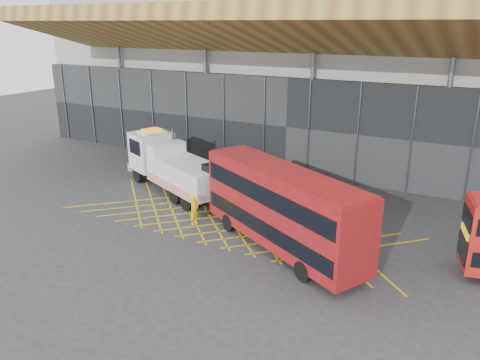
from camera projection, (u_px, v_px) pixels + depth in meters
The scene contains 6 objects.
ground_plane at pixel (191, 213), 31.62m from camera, with size 120.00×120.00×0.00m, color #2D2D30.
road_markings at pixel (232, 222), 30.16m from camera, with size 23.16×7.16×0.01m.
construction_building at pixel (318, 60), 43.15m from camera, with size 55.00×23.97×18.00m.
recovery_truck at pixel (173, 166), 35.11m from camera, with size 12.06×7.03×4.35m.
bus_towed at pixel (282, 206), 25.78m from camera, with size 11.46×7.86×4.73m.
worker at pixel (194, 209), 29.64m from camera, with size 0.71×0.47×1.95m, color yellow.
Camera 1 is at (17.04, -24.01, 12.21)m, focal length 35.00 mm.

